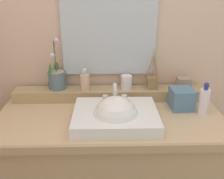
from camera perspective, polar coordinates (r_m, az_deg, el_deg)
wall_back at (r=1.69m, az=-0.78°, el=16.77°), size 2.81×0.20×2.69m
vanity_cabinet at (r=1.69m, az=-0.44°, el=-18.16°), size 1.30×0.60×0.83m
back_ledge at (r=1.63m, az=-0.61°, el=-0.98°), size 1.22×0.12×0.07m
sink_basin at (r=1.37m, az=0.81°, el=-6.38°), size 0.45×0.36×0.28m
potted_plant at (r=1.64m, az=-12.41°, el=2.76°), size 0.11×0.11×0.33m
soap_dispenser at (r=1.58m, az=-6.16°, el=1.73°), size 0.06×0.06×0.14m
tumbler_cup at (r=1.61m, az=3.28°, el=1.70°), size 0.07×0.07×0.09m
reed_diffuser at (r=1.63m, az=9.12°, el=1.65°), size 0.09×0.09×0.26m
trinket_box at (r=1.69m, az=15.91°, el=1.45°), size 0.09×0.07×0.07m
lotion_bottle at (r=1.53m, az=20.12°, el=-2.42°), size 0.06×0.06×0.19m
tissue_box at (r=1.56m, az=15.46°, el=-2.01°), size 0.14×0.14×0.12m
mirror at (r=1.58m, az=-0.65°, el=14.40°), size 0.59×0.02×0.62m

